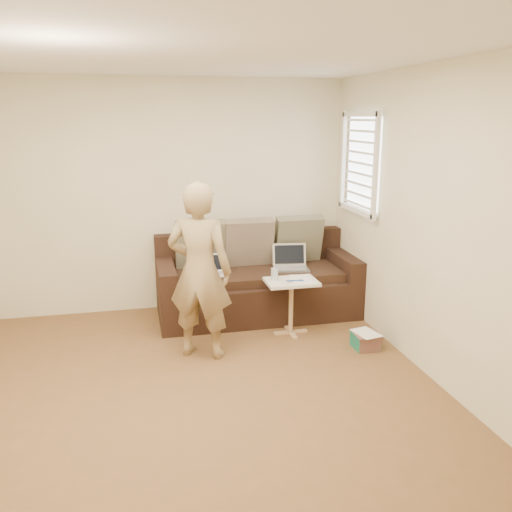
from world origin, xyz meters
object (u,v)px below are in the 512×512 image
object	(u,v)px
laptop_silver	(291,270)
drinking_glass	(274,274)
sofa	(257,278)
side_table	(291,307)
striped_box	(366,340)
person	(200,271)
laptop_white	(213,275)

from	to	relation	value
laptop_silver	drinking_glass	world-z (taller)	drinking_glass
sofa	side_table	xyz separation A→B (m)	(0.21, -0.62, -0.14)
drinking_glass	striped_box	xyz separation A→B (m)	(0.76, -0.58, -0.55)
drinking_glass	sofa	bearing A→B (deg)	94.68
sofa	drinking_glass	bearing A→B (deg)	-85.32
sofa	striped_box	bearing A→B (deg)	-54.84
laptop_silver	side_table	world-z (taller)	laptop_silver
side_table	person	bearing A→B (deg)	-162.15
laptop_silver	laptop_white	bearing A→B (deg)	-170.63
laptop_white	side_table	distance (m)	0.92
laptop_white	drinking_glass	distance (m)	0.73
side_table	drinking_glass	world-z (taller)	drinking_glass
sofa	person	world-z (taller)	person
person	striped_box	distance (m)	1.74
side_table	striped_box	world-z (taller)	side_table
laptop_white	striped_box	world-z (taller)	laptop_white
person	drinking_glass	bearing A→B (deg)	-131.16
laptop_silver	drinking_glass	xyz separation A→B (m)	(-0.33, -0.49, 0.11)
laptop_silver	laptop_white	size ratio (longest dim) A/B	1.30
laptop_silver	striped_box	size ratio (longest dim) A/B	1.51
sofa	person	size ratio (longest dim) A/B	1.34
person	drinking_glass	distance (m)	0.90
striped_box	laptop_silver	bearing A→B (deg)	112.23
side_table	laptop_white	bearing A→B (deg)	143.79
sofa	person	bearing A→B (deg)	-128.89
laptop_silver	laptop_white	distance (m)	0.88
sofa	laptop_white	world-z (taller)	sofa
laptop_silver	striped_box	distance (m)	1.23
sofa	drinking_glass	size ratio (longest dim) A/B	18.33
laptop_white	drinking_glass	world-z (taller)	drinking_glass
striped_box	side_table	bearing A→B (deg)	138.81
drinking_glass	laptop_white	bearing A→B (deg)	139.69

